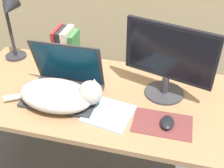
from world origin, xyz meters
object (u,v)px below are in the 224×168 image
at_px(cat, 60,95).
at_px(desk_lamp, 10,18).
at_px(notepad, 109,113).
at_px(laptop, 64,86).
at_px(book_row, 67,48).
at_px(computer_mouse, 167,122).
at_px(external_monitor, 168,60).

bearing_deg(cat, desk_lamp, 141.12).
distance_m(desk_lamp, notepad, 0.81).
height_order(desk_lamp, notepad, desk_lamp).
bearing_deg(laptop, book_row, 108.03).
bearing_deg(desk_lamp, computer_mouse, -20.91).
bearing_deg(desk_lamp, laptop, -31.79).
distance_m(laptop, notepad, 0.29).
relative_size(desk_lamp, notepad, 1.67).
relative_size(laptop, cat, 0.74).
bearing_deg(laptop, computer_mouse, -11.38).
xyz_separation_m(cat, desk_lamp, (-0.43, 0.35, 0.21)).
xyz_separation_m(desk_lamp, notepad, (0.68, -0.36, -0.27)).
height_order(laptop, cat, laptop).
bearing_deg(notepad, desk_lamp, 152.28).
height_order(computer_mouse, desk_lamp, desk_lamp).
xyz_separation_m(external_monitor, desk_lamp, (-0.92, 0.13, 0.07)).
bearing_deg(computer_mouse, external_monitor, 98.93).
xyz_separation_m(external_monitor, book_row, (-0.60, 0.16, -0.09)).
relative_size(cat, desk_lamp, 1.22).
distance_m(computer_mouse, desk_lamp, 1.06).
bearing_deg(book_row, laptop, -71.97).
height_order(cat, computer_mouse, cat).
distance_m(laptop, desk_lamp, 0.54).
bearing_deg(external_monitor, desk_lamp, 172.10).
bearing_deg(desk_lamp, external_monitor, -7.90).
height_order(cat, external_monitor, external_monitor).
relative_size(laptop, external_monitor, 0.85).
relative_size(cat, computer_mouse, 5.32).
xyz_separation_m(cat, book_row, (-0.11, 0.38, 0.05)).
height_order(laptop, book_row, laptop).
relative_size(laptop, book_row, 1.62).
distance_m(external_monitor, desk_lamp, 0.93).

